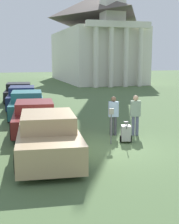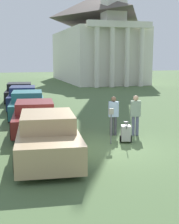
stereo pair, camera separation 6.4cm
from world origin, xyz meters
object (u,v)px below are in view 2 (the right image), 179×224
at_px(parked_car_black, 20,93).
at_px(equipment_cart, 126,133).
at_px(person_supervisor, 136,113).
at_px(church, 96,36).
at_px(parked_car_tan, 47,136).
at_px(parking_meter, 111,120).
at_px(parked_car_navy, 23,98).
at_px(person_worker, 113,113).
at_px(parked_car_teal, 28,105).
at_px(parked_car_maroon, 35,117).

height_order(parked_car_black, equipment_cart, parked_car_black).
relative_size(person_supervisor, church, 0.07).
height_order(parked_car_black, person_supervisor, person_supervisor).
height_order(parked_car_tan, parking_meter, parked_car_tan).
bearing_deg(parked_car_navy, parking_meter, -68.94).
height_order(parked_car_black, parking_meter, parked_car_black).
bearing_deg(parked_car_black, equipment_cart, -69.65).
distance_m(parked_car_navy, person_worker, 9.24).
xyz_separation_m(parking_meter, person_worker, (0.58, 1.30, -0.01)).
xyz_separation_m(person_worker, church, (8.47, 29.54, 5.26)).
bearing_deg(parked_car_navy, parked_car_teal, -83.56).
bearing_deg(parked_car_navy, church, 67.27).
bearing_deg(person_supervisor, person_worker, -2.19).
xyz_separation_m(parked_car_black, church, (11.65, 17.61, 5.56)).
distance_m(parked_car_maroon, parked_car_black, 10.20).
distance_m(parked_car_tan, person_supervisor, 4.45).
height_order(parked_car_navy, equipment_cart, parked_car_navy).
bearing_deg(person_supervisor, parked_car_teal, -37.95).
bearing_deg(parked_car_maroon, parked_car_navy, 96.44).
distance_m(parked_car_black, equipment_cart, 13.54).
xyz_separation_m(parked_car_maroon, parked_car_black, (0.00, 10.20, 0.00)).
relative_size(parked_car_teal, parking_meter, 3.44).
relative_size(parked_car_tan, parked_car_black, 1.10).
bearing_deg(equipment_cart, church, 91.95).
bearing_deg(parked_car_black, church, 62.95).
xyz_separation_m(person_supervisor, church, (7.57, 29.84, 5.23)).
bearing_deg(person_worker, parked_car_navy, -58.79).
xyz_separation_m(parked_car_maroon, parking_meter, (2.60, -3.03, 0.31)).
distance_m(parked_car_black, parking_meter, 13.48).
xyz_separation_m(parked_car_navy, church, (11.65, 20.87, 5.54)).
bearing_deg(church, parked_car_navy, -119.17).
bearing_deg(church, parked_car_black, -123.49).
bearing_deg(parked_car_maroon, person_worker, -22.09).
bearing_deg(equipment_cart, parked_car_maroon, 155.05).
bearing_deg(parked_car_maroon, church, 73.71).
relative_size(parked_car_black, equipment_cart, 4.92).
distance_m(equipment_cart, church, 32.41).
bearing_deg(church, equipment_cart, -105.27).
distance_m(parked_car_tan, person_worker, 3.80).
distance_m(parked_car_black, person_supervisor, 12.89).
height_order(parked_car_black, person_worker, person_worker).
xyz_separation_m(parked_car_teal, equipment_cart, (3.26, -6.58, -0.31)).
xyz_separation_m(parked_car_tan, person_supervisor, (4.08, 1.75, 0.29)).
relative_size(parked_car_black, parking_meter, 3.48).
bearing_deg(church, parked_car_maroon, -112.73).
height_order(parked_car_maroon, parking_meter, parking_meter).
relative_size(parked_car_teal, parked_car_black, 0.99).
xyz_separation_m(parked_car_maroon, person_supervisor, (4.08, -2.03, 0.34)).
bearing_deg(parked_car_tan, parked_car_maroon, 96.44).
bearing_deg(parked_car_navy, parked_car_tan, -83.56).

